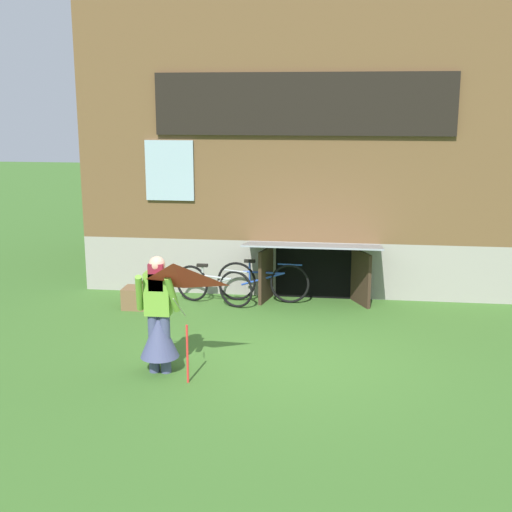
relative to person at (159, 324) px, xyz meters
The scene contains 7 objects.
ground_plane 1.97m from the person, 27.47° to the left, with size 60.00×60.00×0.00m, color #3D6B28.
log_house 6.70m from the person, 75.10° to the left, with size 8.31×5.77×5.33m.
person is the anchor object (origin of this frame).
kite 0.88m from the person, 56.90° to the right, with size 0.89×0.98×1.52m.
bicycle_blue 3.61m from the person, 74.18° to the left, with size 1.70×0.13×0.77m.
bicycle_silver 3.21m from the person, 87.81° to the left, with size 1.50×0.56×0.72m.
wooden_crate 3.06m from the person, 112.62° to the left, with size 0.49×0.41×0.38m, color brown.
Camera 1 is at (0.73, -9.18, 3.56)m, focal length 47.53 mm.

